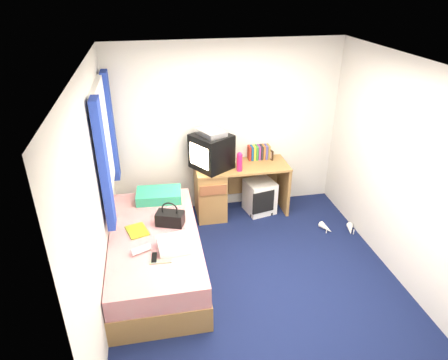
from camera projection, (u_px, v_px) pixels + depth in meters
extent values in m
plane|color=#0C1438|center=(255.00, 276.00, 4.62)|extent=(3.40, 3.40, 0.00)
plane|color=white|center=(264.00, 65.00, 3.52)|extent=(3.40, 3.40, 0.00)
plane|color=silver|center=(227.00, 129.00, 5.55)|extent=(3.20, 0.00, 3.20)
plane|color=silver|center=(328.00, 306.00, 2.58)|extent=(3.20, 0.00, 3.20)
plane|color=silver|center=(97.00, 200.00, 3.80)|extent=(0.00, 3.40, 3.40)
plane|color=silver|center=(401.00, 172.00, 4.34)|extent=(0.00, 3.40, 3.40)
cube|color=#A47A44|center=(157.00, 261.00, 4.63)|extent=(1.00, 2.00, 0.30)
cube|color=#945735|center=(204.00, 278.00, 4.36)|extent=(0.02, 0.70, 0.18)
cube|color=white|center=(155.00, 242.00, 4.50)|extent=(0.98, 1.98, 0.24)
cube|color=teal|center=(159.00, 195.00, 5.10)|extent=(0.59, 0.39, 0.12)
cube|color=#A47A44|center=(242.00, 166.00, 5.55)|extent=(1.30, 0.55, 0.03)
cube|color=#A47A44|center=(210.00, 193.00, 5.64)|extent=(0.40, 0.52, 0.72)
cube|color=#A47A44|center=(283.00, 186.00, 5.83)|extent=(0.04, 0.52, 0.72)
cube|color=#A47A44|center=(254.00, 175.00, 5.94)|extent=(0.78, 0.03, 0.55)
cube|color=white|center=(260.00, 196.00, 5.80)|extent=(0.46, 0.46, 0.48)
cube|color=black|center=(212.00, 151.00, 5.38)|extent=(0.63, 0.64, 0.47)
cube|color=beige|center=(199.00, 156.00, 5.24)|extent=(0.21, 0.31, 0.29)
cube|color=silver|center=(211.00, 132.00, 5.25)|extent=(0.41, 0.46, 0.07)
cube|color=maroon|center=(249.00, 153.00, 5.68)|extent=(0.03, 0.13, 0.20)
cube|color=navy|center=(252.00, 153.00, 5.68)|extent=(0.03, 0.13, 0.20)
cube|color=gold|center=(254.00, 153.00, 5.69)|extent=(0.03, 0.13, 0.20)
cube|color=#337F33|center=(256.00, 152.00, 5.70)|extent=(0.03, 0.13, 0.20)
cube|color=#7F337F|center=(259.00, 152.00, 5.70)|extent=(0.03, 0.13, 0.20)
cube|color=#262626|center=(261.00, 152.00, 5.71)|extent=(0.03, 0.13, 0.20)
cube|color=#B26633|center=(263.00, 152.00, 5.71)|extent=(0.03, 0.13, 0.20)
cube|color=#4C4C99|center=(266.00, 152.00, 5.72)|extent=(0.03, 0.13, 0.20)
cube|color=olive|center=(268.00, 151.00, 5.72)|extent=(0.03, 0.13, 0.20)
cube|color=black|center=(271.00, 155.00, 5.70)|extent=(0.05, 0.12, 0.14)
cylinder|color=#D61E5B|center=(240.00, 163.00, 5.34)|extent=(0.09, 0.09, 0.24)
cylinder|color=white|center=(234.00, 157.00, 5.57)|extent=(0.07, 0.07, 0.19)
cube|color=black|center=(170.00, 218.00, 4.58)|extent=(0.35, 0.27, 0.16)
torus|color=black|center=(170.00, 210.00, 4.52)|extent=(0.19, 0.08, 0.19)
cube|color=white|center=(174.00, 244.00, 4.18)|extent=(0.36, 0.31, 0.11)
cube|color=#E7FE1C|center=(137.00, 231.00, 4.48)|extent=(0.28, 0.33, 0.01)
cylinder|color=white|center=(141.00, 250.00, 4.13)|extent=(0.21, 0.14, 0.07)
cube|color=gold|center=(161.00, 261.00, 4.00)|extent=(0.22, 0.07, 0.01)
cube|color=black|center=(154.00, 258.00, 4.05)|extent=(0.06, 0.16, 0.02)
cube|color=silver|center=(102.00, 141.00, 4.48)|extent=(0.02, 0.90, 1.10)
cube|color=white|center=(96.00, 89.00, 4.21)|extent=(0.06, 1.06, 0.08)
cube|color=white|center=(110.00, 187.00, 4.75)|extent=(0.06, 1.06, 0.08)
cube|color=navy|center=(104.00, 167.00, 3.99)|extent=(0.08, 0.24, 1.40)
cube|color=navy|center=(111.00, 127.00, 5.02)|extent=(0.08, 0.24, 1.40)
cone|color=white|center=(326.00, 228.00, 5.43)|extent=(0.15, 0.24, 0.09)
cone|color=white|center=(350.00, 229.00, 5.40)|extent=(0.17, 0.24, 0.09)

